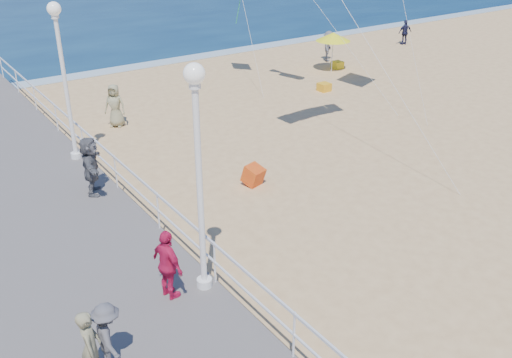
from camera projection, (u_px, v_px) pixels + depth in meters
ground at (368, 233)px, 16.29m from camera, size 160.00×160.00×0.00m
surf_line at (103, 72)px, 31.43m from camera, size 160.00×1.20×0.04m
boardwalk at (119, 328)px, 12.38m from camera, size 5.00×44.00×0.40m
railing at (214, 251)px, 13.16m from camera, size 0.05×42.00×0.55m
lamp_post_mid at (198, 159)px, 11.95m from camera, size 0.44×0.44×5.32m
lamp_post_far at (63, 67)px, 18.60m from camera, size 0.44×0.44×5.32m
spectator_2 at (108, 337)px, 10.75m from camera, size 0.60×0.98×1.48m
spectator_3 at (168, 265)px, 12.66m from camera, size 0.57×1.06×1.71m
spectator_5 at (91, 166)px, 17.24m from camera, size 1.14×1.79×1.85m
spectator_6 at (91, 348)px, 10.40m from camera, size 0.57×0.68×1.60m
beach_walker_a at (328, 46)px, 33.26m from camera, size 1.28×1.25×1.76m
beach_walker_b at (405, 32)px, 37.16m from camera, size 1.00×0.63×1.59m
beach_walker_c at (115, 106)px, 23.58m from camera, size 1.03×1.02×1.80m
box_kite at (253, 177)px, 18.88m from camera, size 0.72×0.83×0.74m
beach_umbrella at (333, 37)px, 30.79m from camera, size 1.90×1.90×2.14m
beach_chair_left at (324, 87)px, 28.30m from camera, size 0.55×0.55×0.40m
beach_chair_right at (337, 65)px, 32.10m from camera, size 0.55×0.55×0.40m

